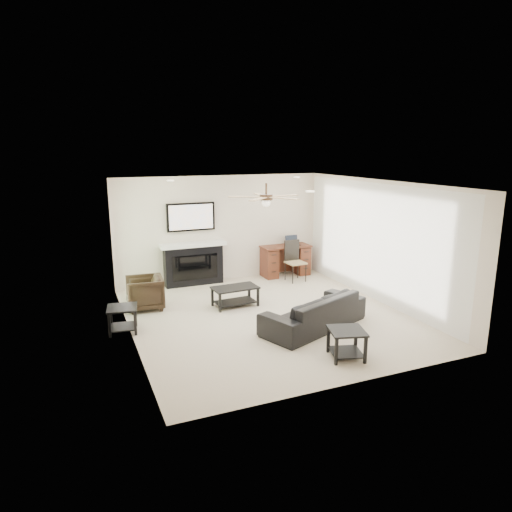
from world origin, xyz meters
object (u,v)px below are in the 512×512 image
object	(u,v)px
sofa	(314,311)
armchair	(145,293)
desk	(285,260)
fireplace_unit	(193,245)
coffee_table	(235,296)

from	to	relation	value
sofa	armchair	world-z (taller)	armchair
desk	fireplace_unit	bearing A→B (deg)	177.63
sofa	fireplace_unit	distance (m)	3.67
armchair	coffee_table	bearing A→B (deg)	76.62
sofa	desk	size ratio (longest dim) A/B	1.69
armchair	fireplace_unit	world-z (taller)	fireplace_unit
sofa	coffee_table	distance (m)	1.84
fireplace_unit	desk	distance (m)	2.39
coffee_table	fireplace_unit	distance (m)	1.96
armchair	desk	world-z (taller)	desk
coffee_table	sofa	bearing A→B (deg)	-63.90
armchair	desk	size ratio (longest dim) A/B	0.58
sofa	fireplace_unit	bearing A→B (deg)	-90.81
fireplace_unit	sofa	bearing A→B (deg)	-69.38
coffee_table	desk	world-z (taller)	desk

